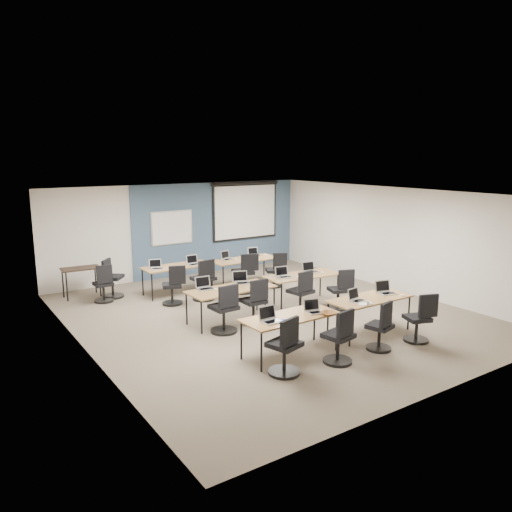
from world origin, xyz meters
TOP-DOWN VIEW (x-y plane):
  - floor at (0.00, 0.00)m, footprint 8.00×9.00m
  - ceiling at (0.00, 0.00)m, footprint 8.00×9.00m
  - wall_back at (0.00, 4.50)m, footprint 8.00×0.04m
  - wall_front at (0.00, -4.50)m, footprint 8.00×0.04m
  - wall_left at (-4.00, 0.00)m, footprint 0.04×9.00m
  - wall_right at (4.00, 0.00)m, footprint 0.04×9.00m
  - blue_accent_panel at (1.25, 4.47)m, footprint 5.50×0.04m
  - whiteboard at (-0.30, 4.43)m, footprint 1.28×0.03m
  - projector_screen at (2.20, 4.41)m, footprint 2.40×0.10m
  - training_table_front_left at (-1.01, -2.09)m, footprint 1.78×0.74m
  - training_table_front_right at (0.99, -2.08)m, footprint 1.77×0.74m
  - training_table_mid_left at (-0.94, 0.07)m, footprint 1.90×0.79m
  - training_table_mid_right at (1.10, 0.19)m, footprint 1.82×0.76m
  - training_table_back_left at (-0.95, 2.73)m, footprint 1.78×0.74m
  - training_table_back_right at (0.93, 2.47)m, footprint 1.86×0.77m
  - laptop_0 at (-1.48, -2.14)m, footprint 0.34×0.29m
  - mouse_0 at (-1.19, -2.34)m, footprint 0.07×0.11m
  - task_chair_0 at (-1.58, -2.71)m, footprint 0.54×0.53m
  - laptop_1 at (-0.53, -2.17)m, footprint 0.31×0.26m
  - mouse_1 at (-0.40, -2.22)m, footprint 0.08×0.11m
  - task_chair_1 at (-0.54, -2.87)m, footprint 0.51×0.51m
  - laptop_2 at (0.62, -2.08)m, footprint 0.31×0.26m
  - mouse_2 at (0.71, -2.37)m, footprint 0.09×0.11m
  - task_chair_2 at (0.49, -2.85)m, footprint 0.47×0.46m
  - laptop_3 at (1.50, -2.03)m, footprint 0.34×0.29m
  - mouse_3 at (1.65, -2.33)m, footprint 0.07×0.10m
  - task_chair_3 at (1.44, -2.96)m, footprint 0.50×0.48m
  - laptop_4 at (-1.42, 0.35)m, footprint 0.34×0.29m
  - mouse_4 at (-1.26, 0.17)m, footprint 0.07×0.10m
  - task_chair_4 at (-1.41, -0.47)m, footprint 0.55×0.55m
  - laptop_5 at (-0.50, 0.32)m, footprint 0.34×0.29m
  - mouse_5 at (-0.23, 0.14)m, footprint 0.07×0.10m
  - task_chair_5 at (-0.61, -0.36)m, footprint 0.52×0.52m
  - laptop_6 at (0.59, 0.24)m, footprint 0.32×0.27m
  - mouse_6 at (0.86, 0.04)m, footprint 0.08×0.11m
  - task_chair_6 at (0.64, -0.37)m, footprint 0.54×0.54m
  - laptop_7 at (1.43, 0.29)m, footprint 0.33×0.28m
  - mouse_7 at (1.62, 0.07)m, footprint 0.08×0.11m
  - task_chair_7 at (1.60, -0.60)m, footprint 0.49×0.47m
  - laptop_8 at (-1.52, 2.70)m, footprint 0.30×0.26m
  - mouse_8 at (-1.23, 2.46)m, footprint 0.08×0.11m
  - task_chair_8 at (-1.46, 1.88)m, footprint 0.50×0.49m
  - laptop_9 at (-0.54, 2.62)m, footprint 0.32×0.27m
  - mouse_9 at (-0.41, 2.48)m, footprint 0.08×0.10m
  - task_chair_9 at (-0.66, 1.81)m, footprint 0.56×0.56m
  - laptop_10 at (0.49, 2.68)m, footprint 0.30×0.26m
  - mouse_10 at (0.68, 2.53)m, footprint 0.06×0.10m
  - task_chair_10 at (0.52, 1.83)m, footprint 0.58×0.57m
  - laptop_11 at (1.39, 2.68)m, footprint 0.30×0.26m
  - mouse_11 at (1.69, 2.56)m, footprint 0.07×0.11m
  - task_chair_11 at (1.53, 1.85)m, footprint 0.50×0.46m
  - blue_mousepad at (-1.28, -2.28)m, footprint 0.29×0.27m
  - snack_bowl at (-0.44, -2.45)m, footprint 0.33×0.33m
  - snack_plate at (0.57, -2.32)m, footprint 0.24×0.24m
  - coffee_cup at (0.59, -2.40)m, footprint 0.07×0.07m
  - utility_table at (-3.10, 3.77)m, footprint 0.93×0.52m
  - spare_chair_a at (-2.51, 3.27)m, footprint 0.65×0.54m
  - spare_chair_b at (-2.78, 2.99)m, footprint 0.46×0.46m

SIDE VIEW (x-z plane):
  - floor at x=0.00m, z-range -0.01..0.01m
  - spare_chair_b at x=-2.78m, z-range -0.09..0.86m
  - task_chair_11 at x=1.53m, z-range -0.09..0.86m
  - task_chair_2 at x=0.49m, z-range -0.09..0.86m
  - task_chair_7 at x=1.60m, z-range -0.09..0.87m
  - task_chair_3 at x=1.44m, z-range -0.09..0.88m
  - task_chair_8 at x=-1.46m, z-range -0.09..0.88m
  - task_chair_1 at x=-0.54m, z-range -0.09..0.90m
  - task_chair_5 at x=-0.61m, z-range -0.09..0.91m
  - task_chair_0 at x=-1.58m, z-range -0.09..0.92m
  - task_chair_6 at x=0.64m, z-range -0.09..0.93m
  - spare_chair_a at x=-2.51m, z-range -0.09..0.93m
  - task_chair_4 at x=-1.41m, z-range -0.09..0.94m
  - task_chair_9 at x=-0.66m, z-range -0.09..0.95m
  - task_chair_10 at x=0.52m, z-range -0.09..0.96m
  - utility_table at x=-3.10m, z-range 0.28..1.03m
  - training_table_front_right at x=0.99m, z-range 0.32..1.05m
  - training_table_front_left at x=-1.01m, z-range 0.32..1.05m
  - training_table_back_left at x=-0.95m, z-range 0.32..1.05m
  - training_table_mid_right at x=1.10m, z-range 0.32..1.05m
  - training_table_back_right at x=0.93m, z-range 0.32..1.05m
  - training_table_mid_left at x=-0.94m, z-range 0.32..1.05m
  - blue_mousepad at x=-1.28m, z-range 0.73..0.74m
  - snack_plate at x=0.57m, z-range 0.73..0.74m
  - mouse_3 at x=1.65m, z-range 0.73..0.76m
  - mouse_10 at x=0.68m, z-range 0.73..0.76m
  - mouse_9 at x=-0.41m, z-range 0.73..0.76m
  - mouse_1 at x=-0.40m, z-range 0.73..0.76m
  - mouse_4 at x=-1.26m, z-range 0.73..0.76m
  - mouse_2 at x=0.71m, z-range 0.72..0.76m
  - mouse_5 at x=-0.23m, z-range 0.72..0.76m
  - mouse_7 at x=1.62m, z-range 0.72..0.76m
  - mouse_6 at x=0.86m, z-range 0.72..0.76m
  - mouse_11 at x=1.69m, z-range 0.72..0.76m
  - mouse_8 at x=-1.23m, z-range 0.72..0.76m
  - mouse_0 at x=-1.19m, z-range 0.72..0.76m
  - coffee_cup at x=0.59m, z-range 0.74..0.79m
  - snack_bowl at x=-0.44m, z-range 0.73..0.81m
  - laptop_10 at x=0.49m, z-range 0.67..0.90m
  - laptop_11 at x=1.39m, z-range 0.67..0.90m
  - laptop_8 at x=-1.52m, z-range 0.67..0.90m
  - laptop_1 at x=-0.53m, z-range 0.67..0.91m
  - laptop_2 at x=0.62m, z-range 0.67..0.91m
  - laptop_9 at x=-0.54m, z-range 0.67..0.91m
  - laptop_6 at x=0.59m, z-range 0.67..0.91m
  - laptop_7 at x=1.43m, z-range 0.67..0.92m
  - laptop_4 at x=-1.42m, z-range 0.67..0.92m
  - laptop_0 at x=-1.48m, z-range 0.67..0.92m
  - laptop_5 at x=-0.50m, z-range 0.66..0.92m
  - laptop_3 at x=1.50m, z-range 0.66..0.92m
  - wall_back at x=0.00m, z-range 0.00..2.70m
  - wall_front at x=0.00m, z-range 0.00..2.70m
  - wall_left at x=-4.00m, z-range 0.00..2.70m
  - wall_right at x=4.00m, z-range 0.00..2.70m
  - blue_accent_panel at x=1.25m, z-range 0.00..2.70m
  - whiteboard at x=-0.30m, z-range 0.96..1.94m
  - projector_screen at x=2.20m, z-range 0.98..2.80m
  - ceiling at x=0.00m, z-range 2.69..2.71m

